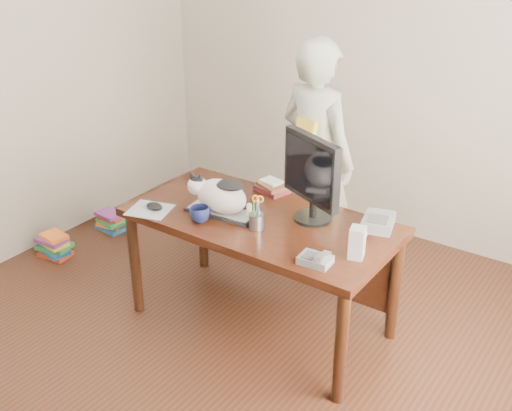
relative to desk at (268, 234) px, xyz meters
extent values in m
plane|color=black|center=(0.00, -0.68, -0.60)|extent=(4.50, 4.50, 0.00)
plane|color=beige|center=(0.00, 1.57, 0.75)|extent=(4.00, 0.00, 4.00)
cube|color=black|center=(0.00, -0.08, 0.12)|extent=(1.60, 0.80, 0.05)
cylinder|color=black|center=(-0.74, -0.42, -0.25)|extent=(0.07, 0.07, 0.70)
cylinder|color=black|center=(0.74, -0.42, -0.25)|extent=(0.07, 0.07, 0.70)
cylinder|color=black|center=(-0.74, 0.26, -0.25)|extent=(0.07, 0.07, 0.70)
cylinder|color=black|center=(0.74, 0.26, -0.25)|extent=(0.07, 0.07, 0.70)
cube|color=black|center=(0.00, 0.28, -0.20)|extent=(1.45, 0.03, 0.50)
cube|color=black|center=(-0.22, -0.17, 0.16)|extent=(0.45, 0.21, 0.02)
cube|color=silver|center=(-0.22, -0.17, 0.17)|extent=(0.42, 0.18, 0.00)
ellipsoid|color=white|center=(-0.22, -0.17, 0.26)|extent=(0.35, 0.24, 0.20)
ellipsoid|color=white|center=(-0.37, -0.21, 0.31)|extent=(0.13, 0.13, 0.11)
ellipsoid|color=black|center=(-0.37, -0.21, 0.34)|extent=(0.09, 0.09, 0.04)
cone|color=black|center=(-0.40, -0.22, 0.37)|extent=(0.06, 0.06, 0.07)
cone|color=black|center=(-0.34, -0.21, 0.37)|extent=(0.06, 0.06, 0.07)
ellipsoid|color=black|center=(-0.16, -0.17, 0.35)|extent=(0.19, 0.16, 0.04)
cylinder|color=white|center=(-0.06, -0.11, 0.19)|extent=(0.11, 0.13, 0.05)
cylinder|color=black|center=(0.26, 0.08, 0.16)|extent=(0.29, 0.29, 0.02)
cylinder|color=black|center=(0.26, 0.08, 0.22)|extent=(0.06, 0.06, 0.10)
cube|color=black|center=(0.25, 0.06, 0.47)|extent=(0.44, 0.23, 0.39)
cube|color=black|center=(0.24, 0.04, 0.47)|extent=(0.39, 0.17, 0.33)
cylinder|color=gray|center=(0.06, -0.21, 0.19)|extent=(0.11, 0.11, 0.09)
cylinder|color=black|center=(0.04, -0.20, 0.27)|extent=(0.02, 0.04, 0.14)
cylinder|color=#0D43C0|center=(0.07, -0.21, 0.27)|extent=(0.02, 0.04, 0.14)
cylinder|color=red|center=(0.05, -0.19, 0.27)|extent=(0.02, 0.04, 0.14)
cylinder|color=#1A8524|center=(0.05, -0.22, 0.27)|extent=(0.03, 0.02, 0.14)
cylinder|color=#B9BABF|center=(0.06, -0.21, 0.28)|extent=(0.02, 0.02, 0.10)
cylinder|color=#B9BABF|center=(0.07, -0.21, 0.28)|extent=(0.01, 0.03, 0.10)
torus|color=orange|center=(0.05, -0.21, 0.34)|extent=(0.05, 0.03, 0.04)
torus|color=orange|center=(0.08, -0.20, 0.34)|extent=(0.05, 0.03, 0.04)
cube|color=silver|center=(-0.61, -0.38, 0.15)|extent=(0.30, 0.28, 0.01)
ellipsoid|color=black|center=(-0.59, -0.36, 0.17)|extent=(0.13, 0.10, 0.04)
imported|color=#0D1235|center=(-0.27, -0.32, 0.19)|extent=(0.16, 0.16, 0.09)
cube|color=#5D5D62|center=(0.53, -0.35, 0.17)|extent=(0.17, 0.13, 0.04)
cube|color=#444446|center=(0.50, -0.36, 0.19)|extent=(0.07, 0.09, 0.01)
cube|color=#B9BABF|center=(0.56, -0.34, 0.20)|extent=(0.05, 0.14, 0.05)
cube|color=#9F9FA2|center=(0.67, -0.17, 0.23)|extent=(0.10, 0.10, 0.17)
sphere|color=beige|center=(0.60, 0.02, 0.19)|extent=(0.08, 0.08, 0.08)
cube|color=#55161C|center=(-0.15, 0.27, 0.16)|extent=(0.23, 0.19, 0.03)
cube|color=#4E2D1A|center=(-0.14, 0.26, 0.19)|extent=(0.22, 0.20, 0.03)
cube|color=white|center=(-0.16, 0.27, 0.22)|extent=(0.15, 0.12, 0.02)
cube|color=#5D5D62|center=(0.62, 0.21, 0.18)|extent=(0.22, 0.26, 0.06)
cube|color=#444446|center=(0.63, 0.18, 0.21)|extent=(0.14, 0.14, 0.01)
imported|color=silver|center=(-0.10, 0.74, 0.23)|extent=(0.68, 0.52, 1.67)
cube|color=gold|center=(-0.10, 0.57, 0.45)|extent=(0.17, 0.12, 0.22)
cube|color=#B6351A|center=(-1.75, -0.28, -0.59)|extent=(0.25, 0.19, 0.03)
cube|color=#195898|center=(-1.74, -0.28, -0.56)|extent=(0.23, 0.18, 0.03)
cube|color=#298841|center=(-1.76, -0.27, -0.53)|extent=(0.27, 0.22, 0.03)
cube|color=yellow|center=(-1.75, -0.28, -0.49)|extent=(0.21, 0.16, 0.03)
cube|color=#7A3484|center=(-1.76, -0.29, -0.46)|extent=(0.23, 0.17, 0.03)
cube|color=orange|center=(-1.74, -0.27, -0.43)|extent=(0.21, 0.17, 0.03)
cube|color=#195898|center=(-1.72, 0.27, -0.59)|extent=(0.25, 0.19, 0.03)
cube|color=orange|center=(-1.73, 0.28, -0.55)|extent=(0.22, 0.19, 0.03)
cube|color=#298841|center=(-1.71, 0.27, -0.52)|extent=(0.24, 0.19, 0.03)
cube|color=#B6351A|center=(-1.72, 0.28, -0.49)|extent=(0.21, 0.16, 0.03)
cube|color=#7A3484|center=(-1.73, 0.27, -0.46)|extent=(0.22, 0.17, 0.03)
camera|label=1|loc=(1.91, -2.86, 1.87)|focal=45.00mm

